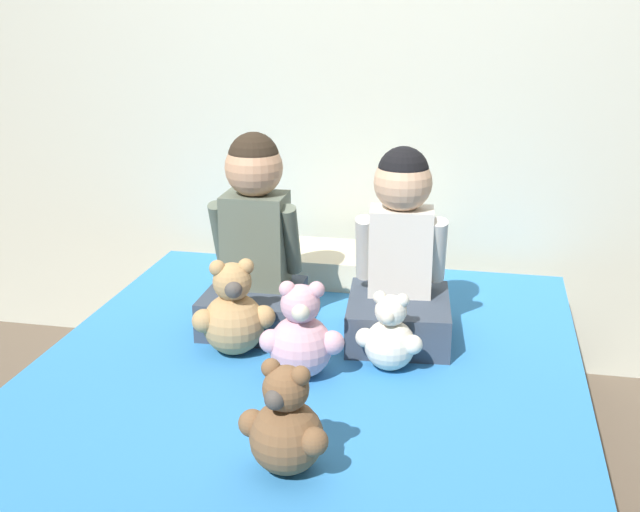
{
  "coord_description": "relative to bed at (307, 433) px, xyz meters",
  "views": [
    {
      "loc": [
        0.49,
        -2.14,
        1.55
      ],
      "look_at": [
        0.0,
        0.2,
        0.75
      ],
      "focal_mm": 45.0,
      "sensor_mm": 36.0,
      "label": 1
    }
  ],
  "objects": [
    {
      "name": "ground_plane",
      "position": [
        0.0,
        0.0,
        -0.23
      ],
      "size": [
        14.0,
        14.0,
        0.0
      ],
      "primitive_type": "plane",
      "color": "brown"
    },
    {
      "name": "wall_behind_bed",
      "position": [
        0.0,
        1.12,
        1.02
      ],
      "size": [
        8.0,
        0.06,
        2.5
      ],
      "color": "beige",
      "rests_on": "ground_plane"
    },
    {
      "name": "bed",
      "position": [
        0.0,
        0.0,
        0.0
      ],
      "size": [
        1.66,
        1.95,
        0.47
      ],
      "color": "brown",
      "rests_on": "ground_plane"
    },
    {
      "name": "child_on_left",
      "position": [
        -0.24,
        0.28,
        0.52
      ],
      "size": [
        0.31,
        0.35,
        0.65
      ],
      "rotation": [
        0.0,
        0.0,
        0.02
      ],
      "color": "#384251",
      "rests_on": "bed"
    },
    {
      "name": "child_on_right",
      "position": [
        0.25,
        0.28,
        0.49
      ],
      "size": [
        0.36,
        0.4,
        0.62
      ],
      "rotation": [
        0.0,
        0.0,
        0.1
      ],
      "color": "#384251",
      "rests_on": "bed"
    },
    {
      "name": "teddy_bear_held_by_left_child",
      "position": [
        -0.24,
        0.04,
        0.37
      ],
      "size": [
        0.24,
        0.19,
        0.31
      ],
      "rotation": [
        0.0,
        0.0,
        0.38
      ],
      "color": "tan",
      "rests_on": "bed"
    },
    {
      "name": "teddy_bear_held_by_right_child",
      "position": [
        0.25,
        0.03,
        0.34
      ],
      "size": [
        0.2,
        0.15,
        0.24
      ],
      "rotation": [
        0.0,
        0.0,
        -0.12
      ],
      "color": "silver",
      "rests_on": "bed"
    },
    {
      "name": "teddy_bear_between_children",
      "position": [
        0.01,
        -0.08,
        0.36
      ],
      "size": [
        0.24,
        0.19,
        0.29
      ],
      "rotation": [
        0.0,
        0.0,
        0.15
      ],
      "color": "#DBA3B2",
      "rests_on": "bed"
    },
    {
      "name": "teddy_bear_at_foot_of_bed",
      "position": [
        0.08,
        -0.56,
        0.35
      ],
      "size": [
        0.23,
        0.18,
        0.28
      ],
      "rotation": [
        0.0,
        0.0,
        -0.3
      ],
      "color": "brown",
      "rests_on": "bed"
    },
    {
      "name": "pillow_at_headboard",
      "position": [
        0.0,
        0.78,
        0.29
      ],
      "size": [
        0.57,
        0.33,
        0.11
      ],
      "color": "beige",
      "rests_on": "bed"
    }
  ]
}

